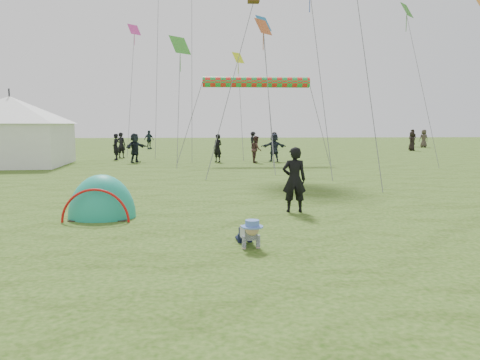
{
  "coord_description": "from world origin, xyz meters",
  "views": [
    {
      "loc": [
        -0.23,
        -9.19,
        2.37
      ],
      "look_at": [
        0.58,
        2.1,
        1.0
      ],
      "focal_mm": 35.0,
      "sensor_mm": 36.0,
      "label": 1
    }
  ],
  "objects": [
    {
      "name": "event_marquee",
      "position": [
        -11.2,
        18.17,
        2.09
      ],
      "size": [
        6.39,
        6.39,
        4.17
      ],
      "primitive_type": null,
      "rotation": [
        0.0,
        0.0,
        0.05
      ],
      "color": "white",
      "rests_on": "ground"
    },
    {
      "name": "crowd_person_7",
      "position": [
        2.81,
        19.15,
        0.81
      ],
      "size": [
        0.65,
        0.82,
        1.62
      ],
      "primitive_type": "imported",
      "rotation": [
        0.0,
        0.0,
        1.52
      ],
      "color": "#432A27",
      "rests_on": "ground"
    },
    {
      "name": "crowd_person_12",
      "position": [
        -6.15,
        21.97,
        0.86
      ],
      "size": [
        0.64,
        0.74,
        1.71
      ],
      "primitive_type": "imported",
      "rotation": [
        0.0,
        0.0,
        5.16
      ],
      "color": "black",
      "rests_on": "ground"
    },
    {
      "name": "crowd_person_5",
      "position": [
        4.01,
        19.84,
        0.88
      ],
      "size": [
        1.69,
        0.73,
        1.76
      ],
      "primitive_type": "imported",
      "rotation": [
        0.0,
        0.0,
        3.27
      ],
      "color": "#232A39",
      "rests_on": "ground"
    },
    {
      "name": "rainbow_tube_kite",
      "position": [
        2.82,
        19.42,
        4.86
      ],
      "size": [
        6.48,
        0.64,
        0.64
      ],
      "primitive_type": "cylinder",
      "rotation": [
        0.0,
        1.57,
        0.0
      ],
      "color": "red"
    },
    {
      "name": "standing_adult",
      "position": [
        2.11,
        3.08,
        0.88
      ],
      "size": [
        0.65,
        0.44,
        1.75
      ],
      "primitive_type": "imported",
      "rotation": [
        0.0,
        0.0,
        3.11
      ],
      "color": "black",
      "rests_on": "ground"
    },
    {
      "name": "crowd_person_1",
      "position": [
        21.05,
        37.81,
        0.88
      ],
      "size": [
        0.98,
        1.07,
        1.77
      ],
      "primitive_type": "imported",
      "rotation": [
        0.0,
        0.0,
        5.17
      ],
      "color": "black",
      "rests_on": "ground"
    },
    {
      "name": "popup_tent",
      "position": [
        -2.88,
        2.72,
        0.0
      ],
      "size": [
        1.76,
        1.48,
        2.19
      ],
      "primitive_type": "ellipsoid",
      "rotation": [
        0.0,
        0.0,
        -0.05
      ],
      "color": "teal",
      "rests_on": "ground"
    },
    {
      "name": "diamond_kite_3",
      "position": [
        -1.79,
        20.51,
        7.16
      ],
      "size": [
        1.35,
        1.35,
        1.11
      ],
      "primitive_type": "plane",
      "rotation": [
        1.05,
        0.0,
        0.79
      ],
      "color": "green"
    },
    {
      "name": "diamond_kite_9",
      "position": [
        12.21,
        19.88,
        9.33
      ],
      "size": [
        1.09,
        1.09,
        0.89
      ],
      "primitive_type": "plane",
      "rotation": [
        1.05,
        0.0,
        0.79
      ],
      "color": "#3B8926"
    },
    {
      "name": "diamond_kite_11",
      "position": [
        -5.87,
        29.66,
        9.8
      ],
      "size": [
        1.03,
        1.03,
        0.84
      ],
      "primitive_type": "plane",
      "rotation": [
        1.05,
        0.0,
        0.79
      ],
      "color": "#E83CA2"
    },
    {
      "name": "crowd_person_0",
      "position": [
        -6.14,
        23.93,
        0.88
      ],
      "size": [
        0.75,
        0.62,
        1.76
      ],
      "primitive_type": "imported",
      "rotation": [
        0.0,
        0.0,
        2.78
      ],
      "color": "black",
      "rests_on": "ground"
    },
    {
      "name": "crowd_person_8",
      "position": [
        -5.6,
        35.37,
        0.87
      ],
      "size": [
        1.05,
        0.99,
        1.74
      ],
      "primitive_type": "imported",
      "rotation": [
        0.0,
        0.0,
        0.72
      ],
      "color": "#1B2A30",
      "rests_on": "ground"
    },
    {
      "name": "crawling_toddler",
      "position": [
        0.58,
        -0.4,
        0.29
      ],
      "size": [
        0.64,
        0.83,
        0.58
      ],
      "primitive_type": null,
      "rotation": [
        0.0,
        0.0,
        0.16
      ],
      "color": "black",
      "rests_on": "ground"
    },
    {
      "name": "crowd_person_9",
      "position": [
        4.22,
        35.22,
        0.81
      ],
      "size": [
        0.96,
        1.19,
        1.62
      ],
      "primitive_type": "imported",
      "rotation": [
        0.0,
        0.0,
        1.18
      ],
      "color": "black",
      "rests_on": "ground"
    },
    {
      "name": "crowd_person_2",
      "position": [
        -15.76,
        28.63,
        0.86
      ],
      "size": [
        1.08,
        0.87,
        1.72
      ],
      "primitive_type": "imported",
      "rotation": [
        0.0,
        0.0,
        3.67
      ],
      "color": "black",
      "rests_on": "ground"
    },
    {
      "name": "ground",
      "position": [
        0.0,
        0.0,
        0.0
      ],
      "size": [
        140.0,
        140.0,
        0.0
      ],
      "primitive_type": "plane",
      "color": "#1C4109"
    },
    {
      "name": "diamond_kite_4",
      "position": [
        3.39,
        20.58,
        8.57
      ],
      "size": [
        1.11,
        1.11,
        0.9
      ],
      "primitive_type": "plane",
      "rotation": [
        1.05,
        0.0,
        0.79
      ],
      "color": "#2376B6"
    },
    {
      "name": "crowd_person_4",
      "position": [
        17.76,
        30.66,
        0.84
      ],
      "size": [
        0.96,
        0.96,
        1.68
      ],
      "primitive_type": "imported",
      "rotation": [
        0.0,
        0.0,
        0.8
      ],
      "color": "black",
      "rests_on": "ground"
    },
    {
      "name": "diamond_kite_0",
      "position": [
        2.96,
        17.13,
        7.66
      ],
      "size": [
        1.07,
        1.07,
        0.87
      ],
      "primitive_type": "plane",
      "rotation": [
        1.05,
        0.0,
        0.79
      ],
      "color": "orange"
    },
    {
      "name": "crowd_person_6",
      "position": [
        0.47,
        19.54,
        0.87
      ],
      "size": [
        0.74,
        0.74,
        1.73
      ],
      "primitive_type": "imported",
      "rotation": [
        0.0,
        0.0,
        5.52
      ],
      "color": "black",
      "rests_on": "ground"
    },
    {
      "name": "diamond_kite_8",
      "position": [
        2.15,
        25.52,
        7.12
      ],
      "size": [
        0.96,
        0.96,
        0.78
      ],
      "primitive_type": "plane",
      "rotation": [
        1.05,
        0.0,
        0.79
      ],
      "color": "#E2F61B"
    },
    {
      "name": "crowd_person_11",
      "position": [
        -4.57,
        19.68,
        0.89
      ],
      "size": [
        1.4,
        1.65,
        1.79
      ],
      "primitive_type": "imported",
      "rotation": [
        0.0,
        0.0,
        0.94
      ],
      "color": "black",
      "rests_on": "ground"
    },
    {
      "name": "crowd_person_3",
      "position": [
        5.99,
        33.38,
        0.8
      ],
      "size": [
        0.88,
        1.17,
        1.6
      ],
      "primitive_type": "imported",
      "rotation": [
        0.0,
        0.0,
        1.88
      ],
      "color": "black",
      "rests_on": "ground"
    },
    {
      "name": "crowd_person_10",
      "position": [
        21.39,
        36.02,
        0.89
      ],
      "size": [
        0.88,
        0.58,
        1.79
      ],
      "primitive_type": "imported",
      "rotation": [
        0.0,
        0.0,
        3.15
      ],
      "color": "#3D342D",
      "rests_on": "ground"
    }
  ]
}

